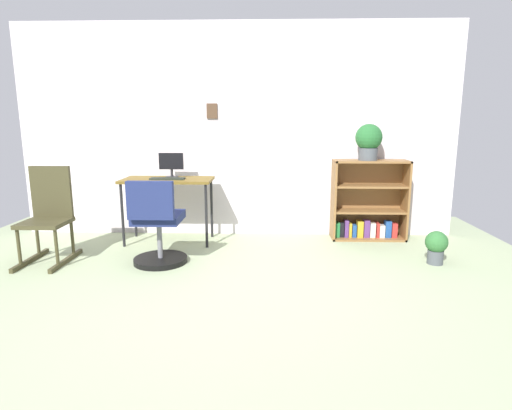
% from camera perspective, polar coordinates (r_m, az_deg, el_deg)
% --- Properties ---
extents(ground_plane, '(6.24, 6.24, 0.00)m').
position_cam_1_polar(ground_plane, '(3.19, -5.48, -13.89)').
color(ground_plane, '#9CAB83').
extents(wall_back, '(5.20, 0.12, 2.49)m').
position_cam_1_polar(wall_back, '(5.03, -2.68, 10.06)').
color(wall_back, silver).
rests_on(wall_back, ground_plane).
extents(desk, '(1.00, 0.50, 0.73)m').
position_cam_1_polar(desk, '(4.78, -12.07, 2.77)').
color(desk, brown).
rests_on(desk, ground_plane).
extents(monitor, '(0.28, 0.15, 0.28)m').
position_cam_1_polar(monitor, '(4.84, -11.59, 5.52)').
color(monitor, '#262628').
rests_on(monitor, desk).
extents(keyboard, '(0.38, 0.13, 0.02)m').
position_cam_1_polar(keyboard, '(4.70, -12.10, 3.58)').
color(keyboard, '#212821').
rests_on(keyboard, desk).
extents(office_chair, '(0.52, 0.55, 0.84)m').
position_cam_1_polar(office_chair, '(4.07, -13.43, -3.19)').
color(office_chair, black).
rests_on(office_chair, ground_plane).
extents(rocking_chair, '(0.42, 0.64, 0.93)m').
position_cam_1_polar(rocking_chair, '(4.55, -26.70, -1.16)').
color(rocking_chair, '#3D3921').
rests_on(rocking_chair, ground_plane).
extents(bookshelf_low, '(0.85, 0.30, 0.93)m').
position_cam_1_polar(bookshelf_low, '(5.05, 15.13, 0.06)').
color(bookshelf_low, brown).
rests_on(bookshelf_low, ground_plane).
extents(potted_plant_on_shelf, '(0.30, 0.30, 0.41)m').
position_cam_1_polar(potted_plant_on_shelf, '(4.90, 15.26, 8.57)').
color(potted_plant_on_shelf, '#474C51').
rests_on(potted_plant_on_shelf, bookshelf_low).
extents(potted_plant_floor, '(0.21, 0.21, 0.33)m').
position_cam_1_polar(potted_plant_floor, '(4.39, 23.58, -5.14)').
color(potted_plant_floor, '#474C51').
rests_on(potted_plant_floor, ground_plane).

